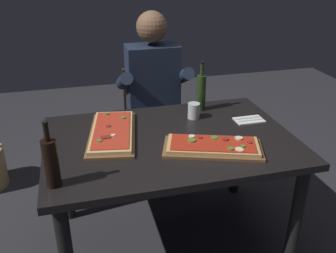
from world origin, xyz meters
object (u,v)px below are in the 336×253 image
(pizza_rectangular_front, at_px, (213,146))
(pizza_rectangular_left, at_px, (112,132))
(oil_bottle_amber, at_px, (51,162))
(seated_diner, at_px, (154,93))
(wine_bottle_dark, at_px, (201,92))
(dining_table, at_px, (170,153))
(tumbler_near_camera, at_px, (194,112))
(diner_chair, at_px, (151,118))

(pizza_rectangular_front, height_order, pizza_rectangular_left, same)
(oil_bottle_amber, bearing_deg, pizza_rectangular_front, 9.11)
(oil_bottle_amber, xyz_separation_m, seated_diner, (0.70, 1.06, -0.12))
(wine_bottle_dark, bearing_deg, dining_table, -130.60)
(pizza_rectangular_left, distance_m, seated_diner, 0.73)
(dining_table, bearing_deg, pizza_rectangular_front, -45.74)
(tumbler_near_camera, xyz_separation_m, seated_diner, (-0.14, 0.50, -0.04))
(pizza_rectangular_left, height_order, diner_chair, diner_chair)
(dining_table, relative_size, pizza_rectangular_front, 2.44)
(pizza_rectangular_front, distance_m, oil_bottle_amber, 0.83)
(diner_chair, bearing_deg, pizza_rectangular_left, -117.64)
(pizza_rectangular_left, bearing_deg, seated_diner, 57.98)
(dining_table, distance_m, tumbler_near_camera, 0.35)
(diner_chair, distance_m, seated_diner, 0.28)
(pizza_rectangular_front, relative_size, wine_bottle_dark, 1.75)
(pizza_rectangular_left, distance_m, oil_bottle_amber, 0.55)
(wine_bottle_dark, bearing_deg, tumbler_near_camera, -126.06)
(oil_bottle_amber, distance_m, tumbler_near_camera, 1.02)
(pizza_rectangular_left, xyz_separation_m, oil_bottle_amber, (-0.32, -0.44, 0.10))
(dining_table, xyz_separation_m, seated_diner, (0.07, 0.74, 0.10))
(dining_table, xyz_separation_m, diner_chair, (0.07, 0.86, -0.16))
(diner_chair, height_order, seated_diner, seated_diner)
(diner_chair, bearing_deg, tumbler_near_camera, -76.93)
(wine_bottle_dark, bearing_deg, pizza_rectangular_front, -102.29)
(diner_chair, bearing_deg, pizza_rectangular_front, -83.85)
(wine_bottle_dark, relative_size, oil_bottle_amber, 1.03)
(wine_bottle_dark, xyz_separation_m, diner_chair, (-0.23, 0.50, -0.38))
(wine_bottle_dark, relative_size, diner_chair, 0.38)
(pizza_rectangular_front, distance_m, pizza_rectangular_left, 0.59)
(diner_chair, bearing_deg, oil_bottle_amber, -120.88)
(oil_bottle_amber, xyz_separation_m, tumbler_near_camera, (0.85, 0.56, -0.08))
(pizza_rectangular_left, height_order, tumbler_near_camera, tumbler_near_camera)
(dining_table, distance_m, pizza_rectangular_front, 0.29)
(pizza_rectangular_left, distance_m, tumbler_near_camera, 0.54)
(dining_table, bearing_deg, seated_diner, 84.38)
(oil_bottle_amber, height_order, diner_chair, oil_bottle_amber)
(dining_table, bearing_deg, wine_bottle_dark, 49.40)
(pizza_rectangular_front, relative_size, seated_diner, 0.43)
(wine_bottle_dark, bearing_deg, oil_bottle_amber, -144.17)
(dining_table, relative_size, oil_bottle_amber, 4.39)
(pizza_rectangular_left, distance_m, diner_chair, 0.88)
(pizza_rectangular_left, xyz_separation_m, tumbler_near_camera, (0.53, 0.12, 0.02))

